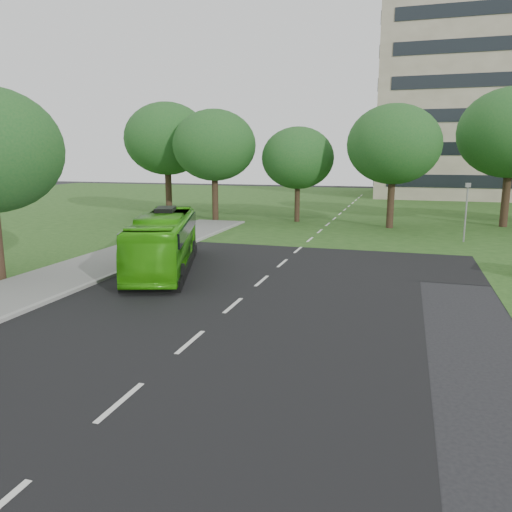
% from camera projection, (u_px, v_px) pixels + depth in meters
% --- Properties ---
extents(ground, '(160.00, 160.00, 0.00)m').
position_uv_depth(ground, '(214.00, 322.00, 17.32)').
color(ground, black).
rests_on(ground, ground).
extents(street_surfaces, '(120.00, 120.00, 0.15)m').
position_uv_depth(street_surfaces, '(316.00, 229.00, 38.78)').
color(street_surfaces, black).
rests_on(street_surfaces, ground).
extents(tree_park_a, '(7.24, 7.24, 9.63)m').
position_uv_depth(tree_park_a, '(214.00, 145.00, 43.41)').
color(tree_park_a, black).
rests_on(tree_park_a, ground).
extents(tree_park_b, '(6.17, 6.17, 8.09)m').
position_uv_depth(tree_park_b, '(298.00, 158.00, 42.46)').
color(tree_park_b, black).
rests_on(tree_park_b, ground).
extents(tree_park_c, '(7.22, 7.22, 9.59)m').
position_uv_depth(tree_park_c, '(394.00, 145.00, 38.50)').
color(tree_park_c, black).
rests_on(tree_park_c, ground).
extents(tree_park_d, '(8.26, 8.26, 10.93)m').
position_uv_depth(tree_park_d, '(512.00, 133.00, 38.95)').
color(tree_park_d, black).
rests_on(tree_park_d, ground).
extents(tree_park_f, '(7.93, 7.93, 10.58)m').
position_uv_depth(tree_park_f, '(167.00, 139.00, 46.88)').
color(tree_park_f, black).
rests_on(tree_park_f, ground).
extents(bus, '(5.59, 10.44, 2.85)m').
position_uv_depth(bus, '(164.00, 242.00, 25.08)').
color(bus, '#3BB211').
rests_on(bus, ground).
extents(camera_pole, '(0.40, 0.37, 3.92)m').
position_uv_depth(camera_pole, '(467.00, 204.00, 32.78)').
color(camera_pole, gray).
rests_on(camera_pole, ground).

